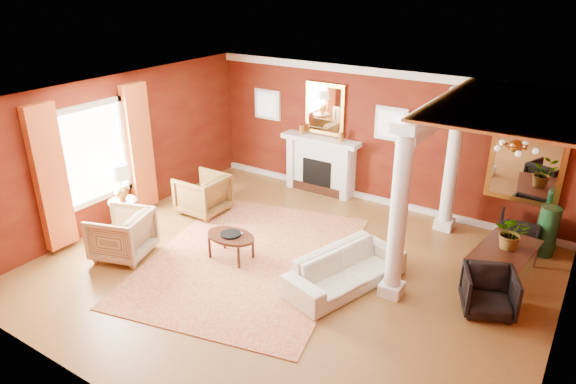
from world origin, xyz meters
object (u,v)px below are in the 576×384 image
Objects in this scene: armchair_stripe at (121,232)px; side_table at (121,187)px; armchair_leopard at (203,192)px; coffee_table at (231,237)px; sofa at (346,264)px; dining_table at (506,256)px.

armchair_stripe is 1.10m from side_table.
side_table is (-0.72, -1.45, 0.45)m from armchair_leopard.
armchair_stripe is at bearing 0.29° from armchair_leopard.
coffee_table is 2.47m from side_table.
sofa is 1.50× the size of side_table.
coffee_table is at bearing 123.21° from dining_table.
armchair_stripe reaches higher than dining_table.
armchair_stripe is 0.68× the size of side_table.
coffee_table is (-2.08, -0.32, 0.02)m from sofa.
coffee_table is (1.67, 0.96, -0.05)m from armchair_stripe.
side_table is at bearing -26.47° from armchair_leopard.
sofa is 2.66m from dining_table.
side_table reaches higher than armchair_leopard.
armchair_leopard is at bearing 63.43° from side_table.
sofa is at bearing 136.36° from dining_table.
side_table is (-0.73, 0.68, 0.45)m from armchair_stripe.
armchair_leopard is 5.89m from dining_table.
coffee_table is at bearing 55.17° from armchair_leopard.
sofa is at bearing 7.59° from side_table.
sofa is at bearing 8.76° from coffee_table.
armchair_stripe is 1.93m from coffee_table.
sofa is 3.96m from armchair_stripe.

